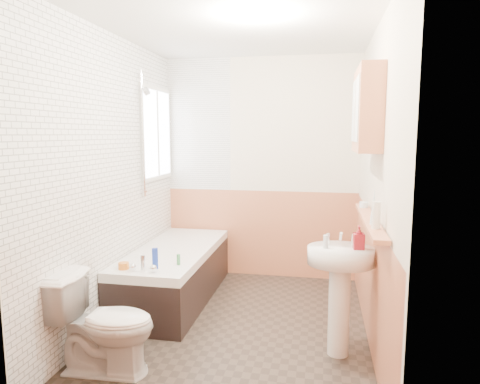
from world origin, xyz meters
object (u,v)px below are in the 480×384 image
object	(u,v)px
toilet	(105,324)
medicine_cabinet	(367,110)
pine_shelf	(370,220)
sink	(340,278)
bathtub	(175,272)

from	to	relation	value
toilet	medicine_cabinet	xyz separation A→B (m)	(1.77, 0.82, 1.48)
pine_shelf	sink	bearing A→B (deg)	-165.21
bathtub	sink	world-z (taller)	sink
pine_shelf	medicine_cabinet	size ratio (longest dim) A/B	1.92
toilet	pine_shelf	distance (m)	2.01
toilet	pine_shelf	bearing A→B (deg)	-74.03
toilet	medicine_cabinet	bearing A→B (deg)	-67.66
sink	medicine_cabinet	xyz separation A→B (m)	(0.17, 0.27, 1.23)
toilet	pine_shelf	world-z (taller)	pine_shelf
sink	bathtub	bearing A→B (deg)	151.84
bathtub	medicine_cabinet	bearing A→B (deg)	-17.22
bathtub	medicine_cabinet	xyz separation A→B (m)	(1.74, -0.54, 1.55)
bathtub	toilet	size ratio (longest dim) A/B	2.45
sink	pine_shelf	world-z (taller)	pine_shelf
bathtub	sink	bearing A→B (deg)	-27.34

